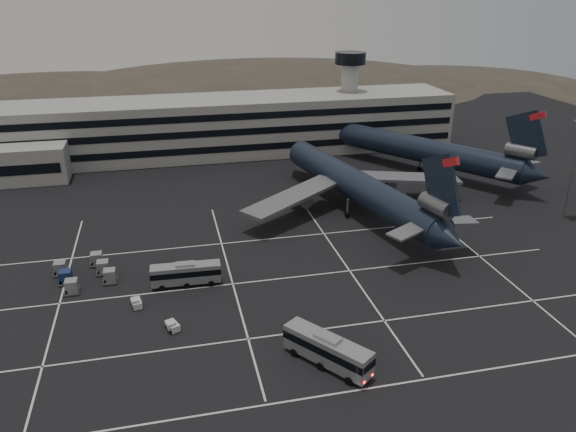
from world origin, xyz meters
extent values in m
plane|color=black|center=(0.00, 0.00, 0.00)|extent=(260.00, 260.00, 0.00)
cube|color=silver|center=(0.00, -22.00, 0.01)|extent=(90.00, 0.25, 0.01)
cube|color=silver|center=(0.00, -10.00, 0.01)|extent=(90.00, 0.25, 0.01)
cube|color=silver|center=(0.00, 4.00, 0.01)|extent=(90.00, 0.25, 0.01)
cube|color=silver|center=(0.00, 18.00, 0.01)|extent=(90.00, 0.25, 0.01)
cube|color=silver|center=(-30.00, 6.00, 0.01)|extent=(0.25, 55.00, 0.01)
cube|color=silver|center=(-6.00, 6.00, 0.01)|extent=(0.25, 55.00, 0.01)
cube|color=silver|center=(12.00, 6.00, 0.01)|extent=(0.25, 55.00, 0.01)
cube|color=silver|center=(34.00, 6.00, 0.01)|extent=(0.25, 55.00, 0.01)
cube|color=gray|center=(0.00, 72.00, 7.00)|extent=(120.00, 18.00, 14.00)
cube|color=black|center=(0.00, 62.95, 3.50)|extent=(118.00, 0.20, 1.60)
cube|color=black|center=(0.00, 62.95, 7.50)|extent=(118.00, 0.20, 1.60)
cube|color=black|center=(0.00, 62.95, 11.20)|extent=(118.00, 0.20, 1.60)
cylinder|color=gray|center=(35.00, 74.00, 11.00)|extent=(4.40, 4.40, 22.00)
cylinder|color=black|center=(35.00, 74.00, 22.50)|extent=(8.00, 8.00, 3.00)
ellipsoid|color=#38332B|center=(-60.00, 170.00, -10.50)|extent=(196.00, 140.00, 32.00)
ellipsoid|color=#38332B|center=(30.00, 170.00, -13.50)|extent=(252.00, 180.00, 44.00)
ellipsoid|color=#38332B|center=(110.00, 170.00, -9.00)|extent=(168.00, 120.00, 24.00)
cylinder|color=slate|center=(58.00, 15.00, 9.00)|extent=(0.50, 0.50, 18.00)
cylinder|color=black|center=(20.98, 26.58, 5.20)|extent=(15.72, 48.09, 5.60)
cone|color=black|center=(15.38, 52.17, 5.20)|extent=(6.43, 5.59, 5.60)
cone|color=black|center=(26.63, 0.69, 5.20)|extent=(5.99, 5.96, 5.04)
cube|color=black|center=(25.89, 4.11, 12.60)|extent=(2.51, 9.36, 10.97)
cube|color=red|center=(26.21, 2.64, 16.80)|extent=(1.23, 3.27, 2.24)
cylinder|color=#595B60|center=(25.78, 4.59, 9.30)|extent=(3.92, 6.44, 2.70)
cube|color=slate|center=(21.57, 4.19, 5.80)|extent=(8.16, 6.01, 0.87)
cube|color=slate|center=(29.78, 5.98, 5.80)|extent=(7.52, 3.24, 0.87)
cube|color=slate|center=(8.34, 25.86, 4.40)|extent=(21.27, 16.95, 1.75)
cylinder|color=#595B60|center=(10.63, 29.43, 2.70)|extent=(3.81, 5.95, 2.70)
cube|color=slate|center=(32.76, 31.20, 4.40)|extent=(22.61, 9.12, 1.75)
cylinder|color=#595B60|center=(29.19, 33.49, 2.70)|extent=(3.81, 5.95, 2.70)
cylinder|color=slate|center=(17.70, 41.58, 2.20)|extent=(0.44, 0.44, 3.00)
cylinder|color=black|center=(17.70, 41.58, 0.55)|extent=(0.72, 1.18, 1.10)
cylinder|color=slate|center=(18.28, 23.94, 2.20)|extent=(0.44, 0.44, 3.00)
cylinder|color=black|center=(18.28, 23.94, 0.55)|extent=(0.72, 1.18, 1.10)
cylinder|color=slate|center=(24.53, 25.31, 2.20)|extent=(0.44, 0.44, 3.00)
cylinder|color=black|center=(24.53, 25.31, 0.55)|extent=(0.72, 1.18, 1.10)
cylinder|color=black|center=(43.46, 46.50, 5.20)|extent=(31.36, 43.00, 5.60)
cone|color=black|center=(28.88, 68.27, 5.20)|extent=(7.16, 6.86, 5.60)
cone|color=black|center=(58.21, 24.48, 5.20)|extent=(6.97, 6.96, 5.04)
cube|color=black|center=(56.26, 27.39, 12.60)|extent=(5.69, 8.15, 10.97)
cube|color=red|center=(57.10, 26.14, 16.80)|extent=(2.25, 2.99, 2.24)
cylinder|color=#595B60|center=(55.98, 27.80, 9.30)|extent=(5.58, 6.49, 2.70)
cube|color=slate|center=(52.21, 25.88, 5.80)|extent=(7.53, 7.61, 0.87)
cube|color=slate|center=(59.19, 30.56, 5.80)|extent=(8.16, 5.76, 0.87)
cylinder|color=slate|center=(43.46, 46.50, 2.20)|extent=(0.44, 0.44, 3.00)
cylinder|color=black|center=(43.46, 46.50, 0.55)|extent=(1.03, 1.19, 1.10)
cube|color=#94969C|center=(2.10, -17.01, 2.09)|extent=(8.73, 10.49, 3.05)
cube|color=black|center=(2.10, -17.01, 2.45)|extent=(8.81, 10.58, 0.97)
cube|color=#94969C|center=(2.10, -17.01, 3.79)|extent=(3.13, 3.42, 0.36)
cylinder|color=black|center=(3.42, -20.91, 0.49)|extent=(0.84, 0.98, 0.98)
cylinder|color=black|center=(5.46, -19.39, 0.49)|extent=(0.84, 0.98, 0.98)
cylinder|color=black|center=(1.08, -17.76, 0.49)|extent=(0.84, 0.98, 0.98)
cylinder|color=black|center=(3.12, -16.25, 0.49)|extent=(0.84, 0.98, 0.98)
cylinder|color=black|center=(-1.26, -14.62, 0.49)|extent=(0.84, 0.98, 0.98)
cylinder|color=black|center=(0.78, -13.10, 0.49)|extent=(0.84, 0.98, 0.98)
cube|color=#FF0C05|center=(4.81, -21.99, 0.92)|extent=(0.25, 0.22, 0.22)
cube|color=#FF0C05|center=(6.11, -21.02, 0.92)|extent=(0.25, 0.22, 0.22)
cube|color=#94969C|center=(-12.59, 5.32, 1.86)|extent=(10.08, 2.63, 2.73)
cube|color=black|center=(-12.59, 5.32, 2.19)|extent=(10.14, 2.69, 0.86)
cube|color=#94969C|center=(-12.59, 5.32, 3.39)|extent=(2.78, 1.55, 0.32)
cylinder|color=black|center=(-9.13, 4.05, 0.44)|extent=(0.88, 0.32, 0.87)
cylinder|color=black|center=(-9.05, 6.33, 0.44)|extent=(0.88, 0.32, 0.87)
cylinder|color=black|center=(-12.63, 4.18, 0.44)|extent=(0.88, 0.32, 0.87)
cylinder|color=black|center=(-12.55, 6.45, 0.44)|extent=(0.88, 0.32, 0.87)
cylinder|color=black|center=(-16.13, 4.30, 0.44)|extent=(0.88, 0.32, 0.87)
cylinder|color=black|center=(-16.05, 6.58, 0.44)|extent=(0.88, 0.32, 0.87)
cube|color=silver|center=(-19.59, 0.81, 0.56)|extent=(1.59, 2.41, 0.91)
cube|color=silver|center=(-19.50, 0.31, 1.16)|extent=(1.26, 1.10, 0.51)
cylinder|color=black|center=(-19.99, -0.08, 0.28)|extent=(0.32, 0.60, 0.57)
cylinder|color=black|center=(-18.90, 0.12, 0.28)|extent=(0.32, 0.60, 0.57)
cylinder|color=black|center=(-20.28, 1.51, 0.28)|extent=(0.32, 0.60, 0.57)
cylinder|color=black|center=(-19.19, 1.71, 0.28)|extent=(0.32, 0.60, 0.57)
cube|color=silver|center=(-15.02, -5.83, 0.55)|extent=(1.94, 2.47, 0.89)
cube|color=silver|center=(-14.83, -6.29, 1.14)|extent=(1.35, 1.25, 0.50)
cylinder|color=black|center=(-15.22, -6.77, 0.28)|extent=(0.42, 0.60, 0.56)
cylinder|color=black|center=(-14.21, -6.35, 0.28)|extent=(0.42, 0.60, 0.56)
cylinder|color=black|center=(-15.83, -5.31, 0.28)|extent=(0.42, 0.60, 0.56)
cylinder|color=black|center=(-14.83, -4.88, 0.28)|extent=(0.42, 0.60, 0.56)
cube|color=#2D2D30|center=(-28.58, 6.73, 0.17)|extent=(2.79, 2.98, 0.20)
cylinder|color=black|center=(-28.58, 6.73, 0.11)|extent=(0.11, 0.22, 0.22)
cube|color=gray|center=(-28.58, 6.73, 1.15)|extent=(2.18, 2.18, 1.75)
cube|color=#2D2D30|center=(-23.48, 8.67, 0.17)|extent=(2.79, 2.98, 0.20)
cylinder|color=black|center=(-23.48, 8.67, 0.11)|extent=(0.11, 0.22, 0.22)
cube|color=gray|center=(-23.48, 8.67, 1.15)|extent=(2.18, 2.18, 1.75)
cube|color=#2D2D30|center=(-29.75, 9.78, 0.17)|extent=(2.79, 2.98, 0.20)
cylinder|color=black|center=(-29.75, 9.78, 0.11)|extent=(0.11, 0.22, 0.22)
cube|color=navy|center=(-29.75, 9.78, 1.15)|extent=(2.18, 2.18, 1.75)
cube|color=#2D2D30|center=(-24.65, 11.73, 0.17)|extent=(2.79, 2.98, 0.20)
cylinder|color=black|center=(-24.65, 11.73, 0.11)|extent=(0.11, 0.22, 0.22)
cube|color=gray|center=(-24.65, 11.73, 1.15)|extent=(2.18, 2.18, 1.75)
cube|color=#2D2D30|center=(-30.92, 12.84, 0.17)|extent=(2.79, 2.98, 0.20)
cylinder|color=black|center=(-30.92, 12.84, 0.11)|extent=(0.11, 0.22, 0.22)
cube|color=gray|center=(-30.92, 12.84, 1.15)|extent=(2.18, 2.18, 1.75)
cube|color=#2D2D30|center=(-25.82, 14.79, 0.17)|extent=(2.79, 2.98, 0.20)
cylinder|color=black|center=(-25.82, 14.79, 0.11)|extent=(0.11, 0.22, 0.22)
cube|color=gray|center=(-25.82, 14.79, 1.15)|extent=(2.18, 2.18, 1.75)
camera|label=1|loc=(-14.25, -67.78, 41.10)|focal=35.00mm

